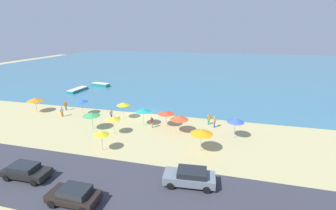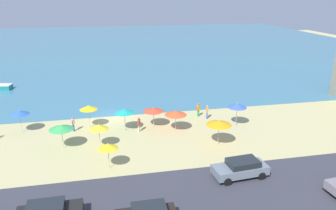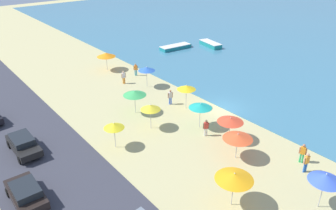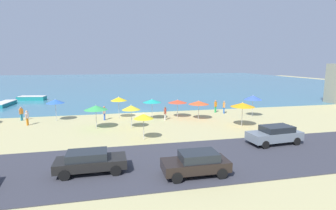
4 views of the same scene
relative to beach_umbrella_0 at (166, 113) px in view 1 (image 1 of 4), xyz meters
name	(u,v)px [view 1 (image 1 of 4)]	position (x,y,z in m)	size (l,w,h in m)	color
ground_plane	(146,113)	(-4.51, 4.09, -1.99)	(160.00, 160.00, 0.00)	tan
sea	(193,66)	(-4.51, 59.09, -1.97)	(150.00, 110.00, 0.05)	teal
coastal_road	(78,182)	(-4.51, -13.91, -1.96)	(80.00, 8.00, 0.06)	#353640
beach_umbrella_0	(166,113)	(0.00, 0.00, 0.00)	(2.28, 2.28, 2.24)	#B2B2B7
beach_umbrella_1	(113,118)	(-5.94, -4.11, 0.18)	(1.86, 1.86, 2.47)	#B2B2B7
beach_umbrella_2	(82,101)	(-14.13, 1.27, 0.29)	(2.01, 2.01, 2.58)	#B2B2B7
beach_umbrella_3	(101,133)	(-5.22, -8.33, 0.11)	(1.73, 1.73, 2.38)	#B2B2B7
beach_umbrella_4	(123,104)	(-6.99, 1.18, 0.36)	(1.94, 1.94, 2.64)	#B2B2B7
beach_umbrella_5	(143,110)	(-3.21, -0.47, 0.25)	(2.14, 2.14, 2.50)	#B2B2B7
beach_umbrella_6	(202,132)	(5.48, -5.85, 0.33)	(2.49, 2.49, 2.61)	#B2B2B7
beach_umbrella_7	(236,120)	(9.18, -1.56, 0.40)	(2.11, 2.11, 2.72)	#B2B2B7
beach_umbrella_8	(179,118)	(2.16, -1.57, 0.02)	(2.39, 2.39, 2.28)	#B2B2B7
beach_umbrella_9	(91,114)	(-9.43, -3.52, 0.19)	(2.32, 2.32, 2.48)	#B2B2B7
beach_umbrella_10	(35,100)	(-22.24, 0.42, 0.16)	(2.50, 2.50, 2.48)	#B2B2B7
bather_0	(111,113)	(-8.71, 0.47, -1.06)	(0.32, 0.55, 1.66)	blue
bather_1	(209,118)	(5.78, 1.96, -1.05)	(0.51, 0.36, 1.68)	#30AF5D
bather_2	(152,122)	(-1.77, -1.09, -1.09)	(0.35, 0.52, 1.61)	silver
bather_3	(62,111)	(-16.75, -0.34, -1.08)	(0.30, 0.56, 1.63)	orange
bather_4	(215,121)	(6.61, 1.10, -1.05)	(0.29, 0.56, 1.67)	blue
bather_5	(65,105)	(-18.10, 2.32, -1.08)	(0.39, 0.48, 1.64)	teal
parked_car_0	(74,195)	(-3.11, -16.30, -1.18)	(3.96, 1.91, 1.42)	black
parked_car_3	(26,171)	(-9.32, -14.57, -1.20)	(4.25, 1.88, 1.35)	black
parked_car_4	(190,177)	(5.17, -11.96, -1.14)	(4.55, 2.22, 1.50)	slate
skiff_nearshore	(100,85)	(-21.41, 19.35, -1.57)	(4.97, 2.38, 0.75)	teal
skiff_offshore	(78,90)	(-23.90, 13.93, -1.64)	(2.02, 5.69, 0.60)	teal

